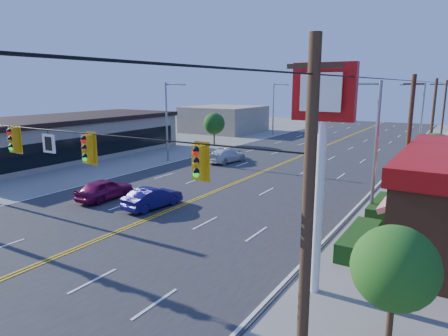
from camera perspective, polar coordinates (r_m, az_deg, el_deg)
The scene contains 20 objects.
ground at distance 19.80m, azimuth -24.45°, elevation -12.34°, with size 160.00×160.00×0.00m, color gray.
road at distance 34.38m, azimuth 4.10°, elevation -1.20°, with size 20.00×120.00×0.06m, color #2D2D30.
signal_span at distance 18.55m, azimuth -25.94°, elevation 1.74°, with size 24.32×0.34×9.00m.
kfc_pylon at distance 14.55m, azimuth 13.81°, elevation 4.75°, with size 2.20×0.36×8.50m.
strip_mall at distance 46.89m, azimuth -21.76°, elevation 4.22°, with size 10.40×26.40×4.40m.
streetlight_se at distance 24.42m, azimuth 20.45°, elevation 3.45°, with size 2.55×0.25×8.00m.
streetlight_ne at distance 48.09m, azimuth 26.18°, elevation 6.74°, with size 2.55×0.25×8.00m.
streetlight_sw at distance 41.29m, azimuth -7.99°, elevation 7.19°, with size 2.55×0.25×8.00m.
streetlight_nw at distance 63.50m, azimuth 7.24°, elevation 8.78°, with size 2.55×0.25×8.00m.
utility_pole_near at distance 28.17m, azimuth 24.83°, elevation 3.48°, with size 0.28×0.28×8.40m, color #47301E.
utility_pole_mid at distance 46.01m, azimuth 27.64°, elevation 6.04°, with size 0.28×0.28×8.40m, color #47301E.
utility_pole_far at distance 63.94m, azimuth 28.88°, elevation 7.16°, with size 0.28×0.28×8.40m, color #47301E.
tree_kfc_rear at distance 32.18m, azimuth 27.81°, elevation 1.83°, with size 2.94×2.94×4.41m.
tree_kfc_front at distance 12.95m, azimuth 23.21°, elevation -13.03°, with size 2.52×2.52×3.78m.
tree_west at distance 52.40m, azimuth -1.43°, elevation 6.36°, with size 2.80×2.80×4.20m.
bld_west_far at distance 67.98m, azimuth 0.05°, elevation 7.02°, with size 11.00×12.00×4.20m, color tan.
car_magenta at distance 28.46m, azimuth -16.67°, elevation -3.01°, with size 1.69×4.20×1.43m, color maroon.
car_blue at distance 25.78m, azimuth -10.14°, elevation -4.32°, with size 1.42×4.06×1.34m, color #140F5B.
car_white at distance 40.37m, azimuth 0.35°, elevation 1.73°, with size 1.93×4.74×1.38m, color silver.
car_silver at distance 42.02m, azimuth 0.03°, elevation 2.01°, with size 2.01×4.36×1.21m, color #BBBBC0.
Camera 1 is at (15.39, -9.77, 7.74)m, focal length 32.00 mm.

